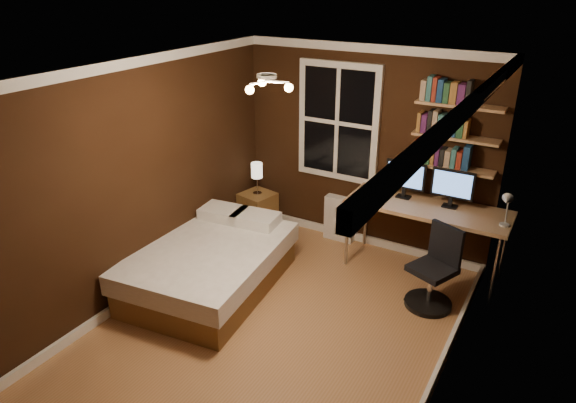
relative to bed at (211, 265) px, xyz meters
The scene contains 22 objects.
floor 1.07m from the bed, 14.74° to the right, with size 4.20×4.20×0.00m, color #98673C.
wall_back 2.31m from the bed, 61.35° to the left, with size 3.20×0.04×2.50m, color black.
wall_left 1.18m from the bed, 156.15° to the right, with size 0.04×4.20×2.50m, color black.
wall_right 2.79m from the bed, ahead, with size 0.04×4.20×2.50m, color black.
ceiling 2.46m from the bed, 14.74° to the right, with size 3.20×4.20×0.02m, color white.
window 2.30m from the bed, 70.07° to the left, with size 1.06×0.06×1.46m, color white.
ceiling_fixture 2.38m from the bed, 19.94° to the right, with size 0.44×0.44×0.18m, color beige, non-canonical shape.
bookshelf_lower 2.87m from the bed, 39.48° to the left, with size 0.92×0.22×0.03m, color tan.
books_row_lower 2.92m from the bed, 39.48° to the left, with size 0.60×0.16×0.23m, color maroon, non-canonical shape.
bookshelf_middle 3.01m from the bed, 39.48° to the left, with size 0.92×0.22×0.03m, color tan.
books_row_middle 3.07m from the bed, 39.48° to the left, with size 0.54×0.16×0.23m, color navy, non-canonical shape.
bookshelf_upper 3.18m from the bed, 39.48° to the left, with size 0.92×0.22×0.03m, color tan.
books_row_upper 3.25m from the bed, 39.48° to the left, with size 0.48×0.16×0.23m, color #225130, non-canonical shape.
bed is the anchor object (origin of this frame).
nightstand 1.51m from the bed, 103.06° to the left, with size 0.41×0.41×0.51m, color brown.
bedside_lamp 1.58m from the bed, 103.06° to the left, with size 0.15×0.15×0.43m, color white, non-canonical shape.
radiator 1.89m from the bed, 66.09° to the left, with size 0.40×0.14×0.59m, color silver.
desk 2.49m from the bed, 37.46° to the left, with size 1.78×0.67×0.85m.
monitor_left 2.39m from the bed, 44.16° to the left, with size 0.46×0.12×0.43m, color black, non-canonical shape.
monitor_right 2.78m from the bed, 36.17° to the left, with size 0.46×0.12×0.43m, color black, non-canonical shape.
desk_lamp 3.15m from the bed, 25.35° to the left, with size 0.14×0.32×0.44m, color silver, non-canonical shape.
office_chair 2.39m from the bed, 21.75° to the left, with size 0.52×0.52×0.89m.
Camera 1 is at (2.18, -3.54, 3.22)m, focal length 32.00 mm.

